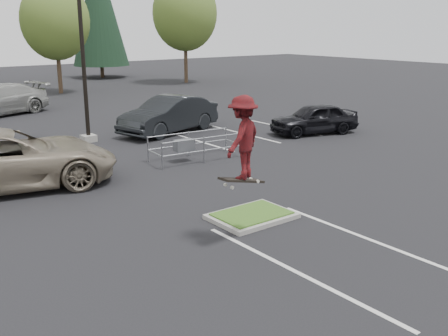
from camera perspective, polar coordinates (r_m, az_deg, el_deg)
ground at (r=14.48m, az=3.04°, el=-5.49°), size 120.00×120.00×0.00m
grass_median at (r=14.45m, az=3.05°, el=-5.20°), size 2.20×1.60×0.16m
stall_lines at (r=18.63m, az=-12.35°, el=-1.04°), size 22.62×17.60×0.01m
light_pole at (r=24.13m, az=-15.23°, el=13.44°), size 0.70×0.60×10.12m
decid_c at (r=42.73m, az=-17.91°, el=14.78°), size 5.12×5.12×8.38m
decid_d at (r=48.65m, az=-4.30°, el=16.20°), size 5.76×5.76×9.43m
conif_c at (r=54.76m, az=-13.52°, el=16.72°), size 5.50×5.50×12.50m
cart_corral at (r=20.36m, az=-4.06°, el=2.53°), size 3.71×1.63×1.02m
skateboarder at (r=12.27m, az=1.99°, el=3.28°), size 1.47×1.20×2.20m
car_l_tan at (r=18.26m, az=-22.79°, el=0.90°), size 7.46×4.55×1.93m
car_r_charc at (r=25.86m, az=-6.00°, el=5.79°), size 5.70×3.19×1.78m
car_r_black at (r=25.92m, az=9.84°, el=5.32°), size 4.62×2.87×1.47m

